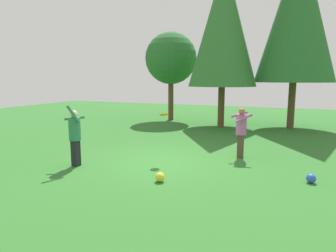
# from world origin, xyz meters

# --- Properties ---
(ground_plane) EXTENTS (40.00, 40.00, 0.00)m
(ground_plane) POSITION_xyz_m (0.00, 0.00, 0.00)
(ground_plane) COLOR #2D6B28
(person_thrower) EXTENTS (0.67, 0.67, 1.83)m
(person_thrower) POSITION_xyz_m (-2.14, -1.40, 0.99)
(person_thrower) COLOR black
(person_thrower) RESTS_ON ground_plane
(person_catcher) EXTENTS (0.72, 0.70, 1.63)m
(person_catcher) POSITION_xyz_m (2.20, 1.45, 0.97)
(person_catcher) COLOR #4C382D
(person_catcher) RESTS_ON ground_plane
(frisbee) EXTENTS (0.37, 0.37, 0.12)m
(frisbee) POSITION_xyz_m (0.01, 0.18, 1.46)
(frisbee) COLOR orange
(ball_yellow) EXTENTS (0.24, 0.24, 0.24)m
(ball_yellow) POSITION_xyz_m (0.73, -1.70, 0.12)
(ball_yellow) COLOR yellow
(ball_yellow) RESTS_ON ground_plane
(ball_blue) EXTENTS (0.23, 0.23, 0.23)m
(ball_blue) POSITION_xyz_m (4.22, -0.34, 0.12)
(ball_blue) COLOR blue
(ball_blue) RESTS_ON ground_plane
(tree_center) EXTENTS (3.54, 3.54, 8.46)m
(tree_center) POSITION_xyz_m (0.20, 7.49, 5.29)
(tree_center) COLOR brown
(tree_center) RESTS_ON ground_plane
(tree_right) EXTENTS (3.90, 3.90, 9.32)m
(tree_right) POSITION_xyz_m (3.66, 8.39, 5.83)
(tree_right) COLOR brown
(tree_right) RESTS_ON ground_plane
(tree_left) EXTENTS (3.14, 3.14, 5.37)m
(tree_left) POSITION_xyz_m (-3.33, 9.01, 3.77)
(tree_left) COLOR brown
(tree_left) RESTS_ON ground_plane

